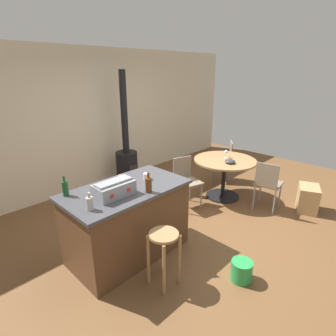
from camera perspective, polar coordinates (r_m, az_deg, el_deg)
name	(u,v)px	position (r m, az deg, el deg)	size (l,w,h in m)	color
ground_plane	(189,226)	(4.32, 4.51, -12.09)	(8.80, 8.80, 0.00)	brown
back_wall	(94,120)	(5.67, -15.24, 9.77)	(8.00, 0.10, 2.70)	beige
kitchen_island	(128,221)	(3.56, -8.45, -10.97)	(1.53, 0.84, 0.94)	brown
wooden_stool	(164,247)	(3.07, -0.88, -16.32)	(0.33, 0.33, 0.65)	#A37A4C
dining_table	(224,168)	(5.11, 11.75, -0.05)	(1.13, 1.13, 0.74)	black
folding_chair_near	(186,178)	(4.71, 3.74, -2.16)	(0.49, 0.49, 0.87)	#7F705B
folding_chair_far	(268,182)	(4.83, 20.22, -2.79)	(0.46, 0.46, 0.88)	#7F705B
folding_chair_left	(225,158)	(5.94, 11.83, 2.16)	(0.56, 0.56, 0.87)	#7F705B
wood_stove	(127,159)	(5.63, -8.67, 1.79)	(0.44, 0.45, 2.29)	black
toolbox	(114,189)	(3.13, -11.28, -4.28)	(0.45, 0.26, 0.18)	gray
bottle_0	(65,188)	(3.28, -20.79, -3.96)	(0.07, 0.07, 0.24)	#194C23
bottle_1	(149,185)	(3.16, -4.10, -3.50)	(0.08, 0.08, 0.25)	#603314
bottle_2	(90,203)	(2.89, -16.12, -7.13)	(0.07, 0.07, 0.19)	#B7B2AD
cup_0	(146,176)	(3.54, -4.58, -1.78)	(0.11, 0.07, 0.09)	white
cup_1	(121,179)	(3.46, -9.81, -2.35)	(0.11, 0.07, 0.11)	#DB6651
wine_glass	(226,152)	(5.14, 12.15, 3.28)	(0.07, 0.07, 0.14)	silver
serving_bowl	(230,161)	(4.86, 12.90, 1.36)	(0.18, 0.18, 0.07)	#383838
cardboard_box	(308,198)	(5.23, 27.29, -5.69)	(0.45, 0.31, 0.44)	tan
plastic_bucket	(241,271)	(3.43, 15.17, -20.08)	(0.24, 0.24, 0.24)	green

